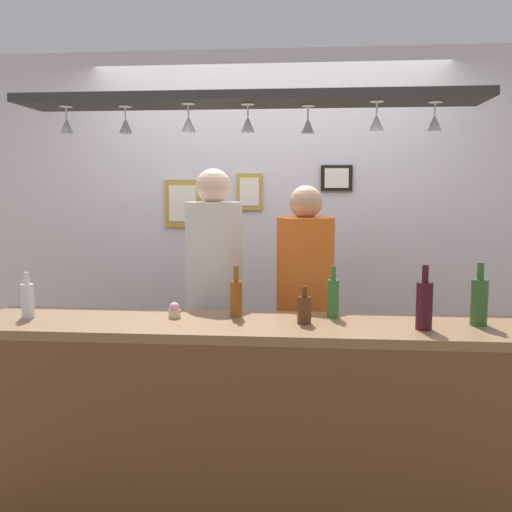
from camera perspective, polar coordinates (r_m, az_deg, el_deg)
The scene contains 23 objects.
ground_plane at distance 3.54m, azimuth -0.16°, elevation -20.86°, with size 8.00×8.00×0.00m, color olive.
back_wall at distance 4.25m, azimuth 1.24°, elevation 2.13°, with size 4.40×0.06×2.60m, color silver.
bar_counter at distance 2.81m, azimuth -1.17°, elevation -13.46°, with size 2.70×0.55×0.98m.
overhead_glass_rack at distance 2.87m, azimuth -0.76°, elevation 14.97°, with size 2.20×0.36×0.04m, color black.
hanging_wineglass_far_left at distance 3.05m, azimuth -17.96°, elevation 12.04°, with size 0.07×0.07×0.13m.
hanging_wineglass_left at distance 2.98m, azimuth -12.59°, elevation 12.35°, with size 0.07×0.07×0.13m.
hanging_wineglass_center_left at distance 2.83m, azimuth -6.59°, elevation 12.76°, with size 0.07×0.07×0.13m.
hanging_wineglass_center at distance 2.84m, azimuth -0.74°, elevation 12.80°, with size 0.07×0.07×0.13m.
hanging_wineglass_center_right at distance 2.90m, azimuth 5.08°, elevation 12.63°, with size 0.07×0.07×0.13m.
hanging_wineglass_right at distance 2.80m, azimuth 11.65°, elevation 12.74°, with size 0.07×0.07×0.13m.
hanging_wineglass_far_right at distance 2.89m, azimuth 16.99°, elevation 12.41°, with size 0.07×0.07×0.13m.
person_middle_white_patterned_shirt at distance 3.52m, azimuth -4.09°, elevation -2.79°, with size 0.34×0.34×1.75m.
person_right_orange_shirt at distance 3.49m, azimuth 4.80°, elevation -3.97°, with size 0.34×0.34×1.65m.
bottle_wine_dark_red at distance 2.80m, azimuth 16.07°, elevation -4.53°, with size 0.08×0.08×0.30m.
bottle_beer_green_import at distance 2.98m, azimuth 7.51°, elevation -3.98°, with size 0.06×0.06×0.26m.
bottle_champagne_green at distance 2.97m, azimuth 20.92°, elevation -4.08°, with size 0.08×0.08×0.30m.
bottle_beer_brown_stubby at distance 2.83m, azimuth 4.72°, elevation -5.16°, with size 0.07×0.07×0.18m.
bottle_soda_clear at distance 3.16m, azimuth -21.36°, elevation -3.95°, with size 0.06×0.06×0.23m.
bottle_beer_amber_tall at distance 2.97m, azimuth -1.96°, elevation -4.03°, with size 0.06×0.06×0.26m.
cupcake at distance 2.98m, azimuth -7.95°, elevation -5.29°, with size 0.06×0.06×0.08m.
picture_frame_crest at distance 4.20m, azimuth -0.64°, elevation 6.28°, with size 0.18×0.02×0.26m.
picture_frame_caricature at distance 4.28m, azimuth -7.14°, elevation 5.11°, with size 0.26×0.02×0.34m.
picture_frame_upper_small at distance 4.18m, azimuth 7.85°, elevation 7.53°, with size 0.22×0.02×0.18m.
Camera 1 is at (0.30, -3.12, 1.63)m, focal length 41.07 mm.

